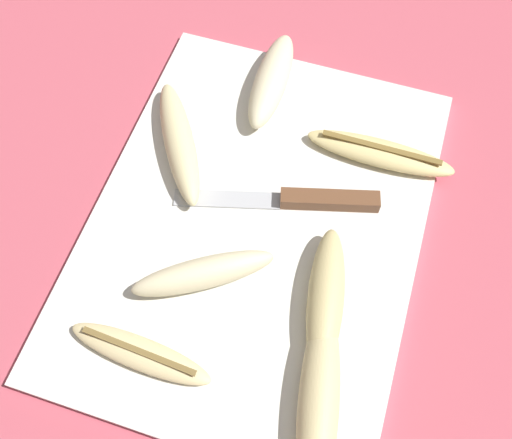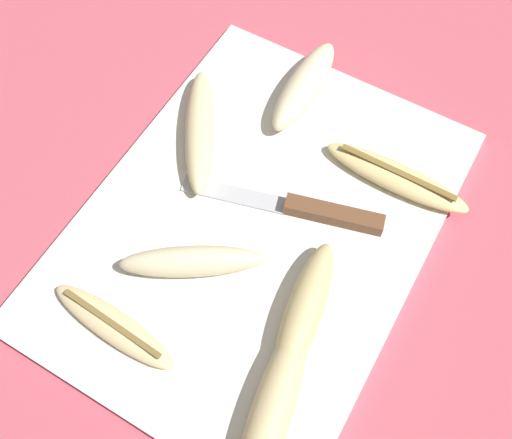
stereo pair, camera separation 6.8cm
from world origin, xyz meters
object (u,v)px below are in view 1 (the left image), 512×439
Objects in this scene: banana_spotted_left at (326,298)px; banana_soft_right at (179,142)px; banana_ripe_center at (140,353)px; banana_pale_long at (203,273)px; banana_bright_far at (271,80)px; banana_golden_short at (380,153)px; banana_mellow_near at (319,403)px; knife at (313,200)px.

banana_spotted_left reaches higher than banana_soft_right.
banana_ripe_center is 1.05× the size of banana_pale_long.
banana_bright_far reaches higher than banana_golden_short.
banana_golden_short is at bearing 0.97° from banana_mellow_near.
banana_mellow_near is at bearing -178.76° from knife.
banana_bright_far is at bearing -32.53° from banana_soft_right.
banana_mellow_near is 1.26× the size of banana_ripe_center.
banana_bright_far reaches higher than banana_spotted_left.
banana_bright_far is at bearing 23.61° from banana_mellow_near.
knife is 0.11m from banana_golden_short.
banana_bright_far is 0.38m from banana_ripe_center.
banana_pale_long is 0.83× the size of banana_golden_short.
banana_pale_long reaches higher than banana_soft_right.
banana_spotted_left is (-0.26, -0.14, -0.00)m from banana_bright_far.
banana_bright_far is 0.30m from banana_spotted_left.
banana_mellow_near reaches higher than knife.
banana_spotted_left is 0.95× the size of banana_soft_right.
banana_bright_far is 0.87× the size of banana_golden_short.
banana_golden_short is (0.31, -0.18, 0.00)m from banana_ripe_center.
banana_mellow_near is at bearing -135.69° from banana_soft_right.
banana_spotted_left is at bearing -84.50° from banana_pale_long.
banana_spotted_left is (-0.12, -0.05, 0.01)m from knife.
banana_spotted_left reaches higher than banana_pale_long.
banana_bright_far is 0.95× the size of banana_spotted_left.
banana_golden_short is 1.04× the size of banana_soft_right.
banana_pale_long reaches higher than banana_ripe_center.
banana_golden_short is at bearing -29.90° from banana_ripe_center.
banana_ripe_center is at bearing 150.10° from banana_golden_short.
banana_mellow_near is (-0.37, -0.16, -0.00)m from banana_bright_far.
banana_mellow_near is (-0.22, -0.07, 0.01)m from knife.
banana_golden_short is (0.31, 0.01, -0.01)m from banana_mellow_near.
banana_mellow_near is 0.19m from banana_ripe_center.
banana_mellow_near reaches higher than banana_ripe_center.
knife is 1.36× the size of banana_soft_right.
banana_mellow_near is 0.34m from banana_soft_right.
knife is 0.18m from banana_bright_far.
banana_soft_right reaches higher than knife.
banana_golden_short is at bearing -111.18° from banana_bright_far.
banana_soft_right is (0.02, 0.17, 0.01)m from knife.
knife is 1.49× the size of banana_ripe_center.
banana_mellow_near is 1.11× the size of banana_golden_short.
knife is at bearing -27.77° from banana_ripe_center.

